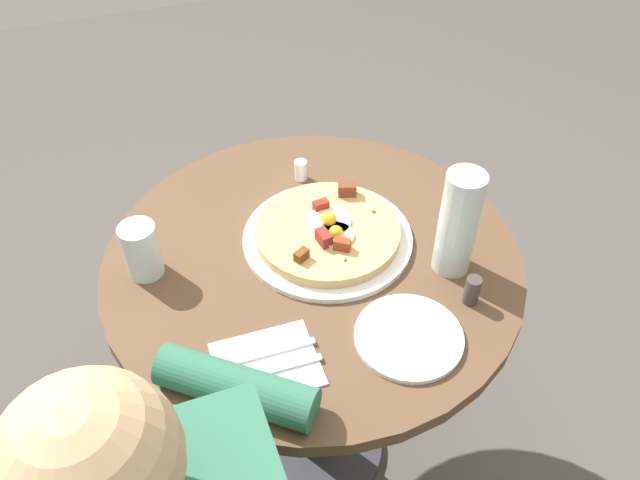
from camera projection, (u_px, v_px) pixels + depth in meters
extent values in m
plane|color=#4C4742|center=(315.00, 446.00, 1.76)|extent=(6.00, 6.00, 0.00)
cylinder|color=brown|center=(312.00, 260.00, 1.26)|extent=(0.82, 0.82, 0.03)
cylinder|color=#333338|center=(314.00, 370.00, 1.52)|extent=(0.10, 0.10, 0.71)
cylinder|color=#333338|center=(315.00, 444.00, 1.76)|extent=(0.37, 0.37, 0.02)
sphere|color=tan|center=(88.00, 463.00, 0.62)|extent=(0.19, 0.19, 0.19)
cylinder|color=#2D664C|center=(236.00, 387.00, 1.00)|extent=(0.24, 0.22, 0.07)
cylinder|color=white|center=(328.00, 238.00, 1.28)|extent=(0.34, 0.34, 0.01)
cylinder|color=tan|center=(328.00, 232.00, 1.27)|extent=(0.29, 0.29, 0.02)
cylinder|color=white|center=(329.00, 222.00, 1.27)|extent=(0.09, 0.09, 0.01)
sphere|color=yellow|center=(329.00, 220.00, 1.26)|extent=(0.03, 0.03, 0.03)
cylinder|color=white|center=(335.00, 234.00, 1.24)|extent=(0.07, 0.07, 0.01)
sphere|color=yellow|center=(335.00, 232.00, 1.24)|extent=(0.03, 0.03, 0.03)
cube|color=maroon|center=(324.00, 238.00, 1.22)|extent=(0.02, 0.04, 0.03)
cube|color=brown|center=(347.00, 189.00, 1.32)|extent=(0.04, 0.03, 0.03)
cube|color=maroon|center=(342.00, 244.00, 1.21)|extent=(0.04, 0.03, 0.02)
cube|color=brown|center=(301.00, 255.00, 1.19)|extent=(0.03, 0.03, 0.02)
cube|color=maroon|center=(321.00, 206.00, 1.29)|extent=(0.03, 0.02, 0.02)
cube|color=#387F2D|center=(345.00, 259.00, 1.19)|extent=(0.01, 0.01, 0.00)
cube|color=#387F2D|center=(344.00, 236.00, 1.24)|extent=(0.01, 0.01, 0.00)
cube|color=#387F2D|center=(374.00, 211.00, 1.29)|extent=(0.01, 0.01, 0.00)
cube|color=#387F2D|center=(317.00, 202.00, 1.31)|extent=(0.00, 0.01, 0.00)
cylinder|color=white|center=(409.00, 337.00, 1.10)|extent=(0.19, 0.19, 0.01)
cube|color=white|center=(267.00, 364.00, 1.06)|extent=(0.17, 0.15, 0.00)
cube|color=silver|center=(269.00, 371.00, 1.05)|extent=(0.18, 0.02, 0.00)
cube|color=silver|center=(264.00, 354.00, 1.07)|extent=(0.18, 0.02, 0.00)
cylinder|color=silver|center=(141.00, 250.00, 1.18)|extent=(0.07, 0.07, 0.11)
cylinder|color=silver|center=(458.00, 223.00, 1.16)|extent=(0.07, 0.07, 0.22)
cylinder|color=white|center=(301.00, 170.00, 1.41)|extent=(0.03, 0.03, 0.05)
cylinder|color=#3F3833|center=(472.00, 290.00, 1.15)|extent=(0.03, 0.03, 0.06)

